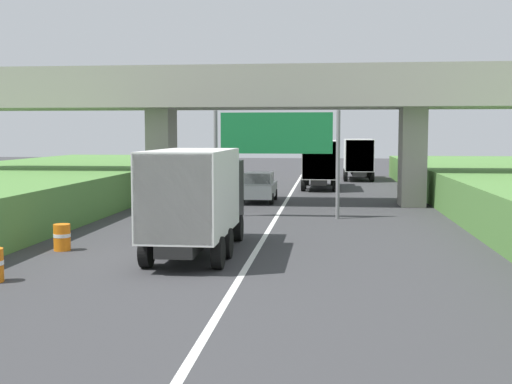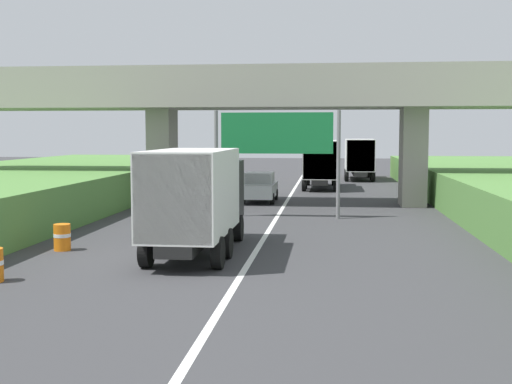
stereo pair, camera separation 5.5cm
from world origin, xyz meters
The scene contains 8 objects.
lane_centre_stripe centered at (0.00, 26.23, 0.00)m, with size 0.20×92.45×0.01m, color white.
overpass_bridge centered at (0.00, 32.78, 5.63)m, with size 40.00×4.80×7.51m.
overhead_highway_sign centered at (0.00, 26.81, 3.66)m, with size 5.88×0.18×5.01m.
truck_orange centered at (4.95, 52.78, 1.93)m, with size 2.44×7.30×3.44m.
truck_black centered at (-1.86, 17.28, 1.93)m, with size 2.44×7.30×3.44m.
truck_green centered at (1.83, 43.44, 1.93)m, with size 2.44×7.30×3.44m.
car_silver centered at (-1.51, 33.76, 0.86)m, with size 1.86×4.10×1.72m.
construction_barrel_2 centered at (-6.53, 17.45, 0.46)m, with size 0.57×0.57×0.90m.
Camera 1 is at (2.35, -3.75, 3.97)m, focal length 46.30 mm.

